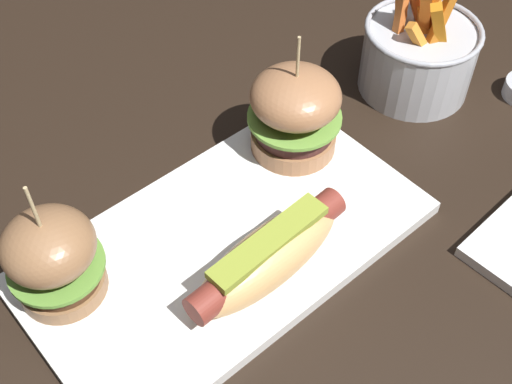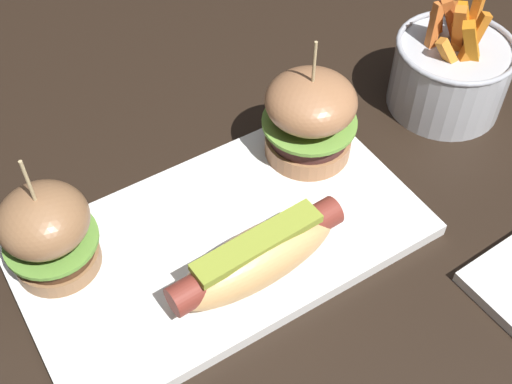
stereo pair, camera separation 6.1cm
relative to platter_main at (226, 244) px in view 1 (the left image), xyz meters
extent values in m
plane|color=black|center=(0.00, 0.00, -0.01)|extent=(3.00, 3.00, 0.00)
cube|color=white|center=(0.00, 0.00, 0.00)|extent=(0.38, 0.21, 0.01)
ellipsoid|color=tan|center=(0.01, -0.05, 0.03)|extent=(0.17, 0.06, 0.05)
cylinder|color=maroon|center=(0.01, -0.05, 0.04)|extent=(0.17, 0.04, 0.03)
cube|color=olive|center=(0.01, -0.05, 0.05)|extent=(0.12, 0.03, 0.01)
cylinder|color=#8F6442|center=(-0.14, 0.05, 0.02)|extent=(0.08, 0.08, 0.02)
cylinder|color=#4A2C19|center=(-0.14, 0.05, 0.03)|extent=(0.07, 0.07, 0.02)
cylinder|color=#609338|center=(-0.14, 0.05, 0.04)|extent=(0.08, 0.08, 0.00)
ellipsoid|color=#8F6442|center=(-0.14, 0.05, 0.07)|extent=(0.08, 0.08, 0.05)
cylinder|color=tan|center=(-0.14, 0.05, 0.11)|extent=(0.00, 0.00, 0.06)
cylinder|color=#A26D48|center=(0.13, 0.05, 0.02)|extent=(0.09, 0.09, 0.02)
cylinder|color=#43221F|center=(0.13, 0.05, 0.04)|extent=(0.08, 0.08, 0.02)
cylinder|color=#6B9E3D|center=(0.13, 0.05, 0.05)|extent=(0.10, 0.10, 0.00)
ellipsoid|color=#A26D48|center=(0.13, 0.05, 0.08)|extent=(0.09, 0.09, 0.05)
cylinder|color=tan|center=(0.13, 0.05, 0.12)|extent=(0.00, 0.00, 0.06)
cylinder|color=#B7BABF|center=(0.32, 0.04, 0.03)|extent=(0.13, 0.13, 0.08)
torus|color=#A8AAB2|center=(0.32, 0.04, 0.07)|extent=(0.13, 0.13, 0.01)
cube|color=orange|center=(0.31, 0.02, 0.08)|extent=(0.03, 0.02, 0.08)
cube|color=orange|center=(0.32, 0.06, 0.08)|extent=(0.05, 0.03, 0.09)
cube|color=orange|center=(0.30, 0.06, 0.08)|extent=(0.02, 0.02, 0.08)
cube|color=orange|center=(0.32, 0.04, 0.08)|extent=(0.03, 0.02, 0.09)
cube|color=orange|center=(0.32, 0.04, 0.07)|extent=(0.02, 0.03, 0.06)
cube|color=orange|center=(0.32, 0.07, 0.07)|extent=(0.04, 0.02, 0.07)
cube|color=orange|center=(0.32, 0.02, 0.08)|extent=(0.05, 0.02, 0.08)
cube|color=orange|center=(0.30, 0.03, 0.07)|extent=(0.03, 0.03, 0.06)
cube|color=orange|center=(0.35, 0.05, 0.09)|extent=(0.02, 0.02, 0.09)
cube|color=orange|center=(0.34, 0.06, 0.07)|extent=(0.02, 0.05, 0.06)
cube|color=orange|center=(0.34, 0.06, 0.08)|extent=(0.05, 0.02, 0.08)
cube|color=#D5611E|center=(0.33, 0.04, 0.07)|extent=(0.03, 0.03, 0.06)
camera|label=1|loc=(-0.22, -0.30, 0.51)|focal=46.50mm
camera|label=2|loc=(-0.17, -0.34, 0.51)|focal=46.50mm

